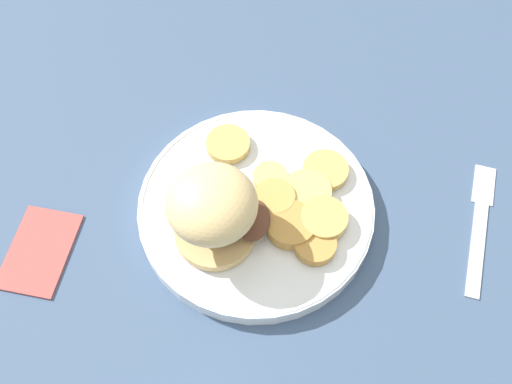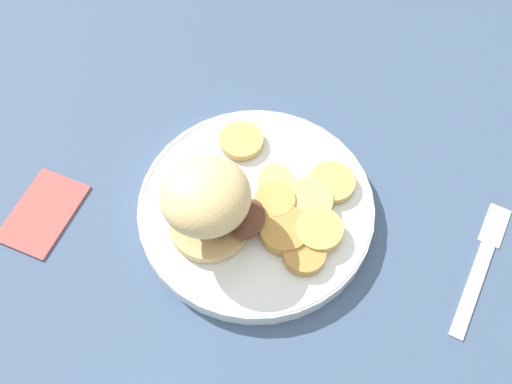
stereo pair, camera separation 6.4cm
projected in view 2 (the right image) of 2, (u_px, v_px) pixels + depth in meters
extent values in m
plane|color=#3D5170|center=(256.00, 213.00, 0.68)|extent=(4.00, 4.00, 0.00)
cylinder|color=white|center=(256.00, 209.00, 0.67)|extent=(0.26, 0.26, 0.02)
torus|color=white|center=(256.00, 205.00, 0.66)|extent=(0.26, 0.26, 0.01)
cylinder|color=tan|center=(209.00, 224.00, 0.64)|extent=(0.09, 0.09, 0.01)
ellipsoid|color=#563323|center=(248.00, 219.00, 0.63)|extent=(0.06, 0.06, 0.01)
ellipsoid|color=#563323|center=(222.00, 218.00, 0.62)|extent=(0.05, 0.05, 0.02)
ellipsoid|color=#563323|center=(208.00, 212.00, 0.62)|extent=(0.03, 0.05, 0.01)
ellipsoid|color=#563323|center=(219.00, 222.00, 0.62)|extent=(0.05, 0.05, 0.02)
ellipsoid|color=#4C281E|center=(185.00, 194.00, 0.64)|extent=(0.04, 0.03, 0.02)
ellipsoid|color=#4C281E|center=(219.00, 189.00, 0.65)|extent=(0.03, 0.04, 0.01)
ellipsoid|color=brown|center=(202.00, 217.00, 0.62)|extent=(0.04, 0.04, 0.02)
ellipsoid|color=#E5C17F|center=(205.00, 195.00, 0.59)|extent=(0.09, 0.09, 0.06)
cylinder|color=#BC8942|center=(305.00, 254.00, 0.62)|extent=(0.04, 0.04, 0.01)
cylinder|color=tan|center=(242.00, 141.00, 0.70)|extent=(0.05, 0.05, 0.01)
cylinder|color=tan|center=(275.00, 202.00, 0.65)|extent=(0.04, 0.04, 0.02)
cylinder|color=tan|center=(332.00, 183.00, 0.67)|extent=(0.05, 0.05, 0.01)
cylinder|color=#DBB766|center=(275.00, 180.00, 0.67)|extent=(0.04, 0.04, 0.01)
cylinder|color=#DBB766|center=(308.00, 201.00, 0.65)|extent=(0.05, 0.05, 0.01)
cylinder|color=tan|center=(319.00, 231.00, 0.63)|extent=(0.05, 0.05, 0.02)
cylinder|color=#BC8942|center=(285.00, 231.00, 0.63)|extent=(0.05, 0.05, 0.02)
cube|color=silver|center=(473.00, 289.00, 0.63)|extent=(0.11, 0.08, 0.00)
cube|color=silver|center=(495.00, 225.00, 0.67)|extent=(0.06, 0.05, 0.00)
cube|color=#B24C47|center=(43.00, 212.00, 0.68)|extent=(0.12, 0.11, 0.01)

